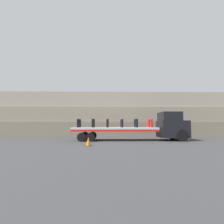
# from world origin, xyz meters

# --- Properties ---
(ground_plane) EXTENTS (120.00, 120.00, 0.00)m
(ground_plane) POSITION_xyz_m (0.00, 0.00, 0.00)
(ground_plane) COLOR #38383A
(rock_cliff) EXTENTS (60.00, 3.30, 5.95)m
(rock_cliff) POSITION_xyz_m (0.00, 6.18, 2.98)
(rock_cliff) COLOR #706656
(rock_cliff) RESTS_ON ground_plane
(truck_cab) EXTENTS (2.71, 2.74, 2.89)m
(truck_cab) POSITION_xyz_m (6.02, 0.00, 1.45)
(truck_cab) COLOR black
(truck_cab) RESTS_ON ground_plane
(flatbed_trailer) EXTENTS (8.53, 2.68, 1.34)m
(flatbed_trailer) POSITION_xyz_m (-0.44, 0.00, 1.10)
(flatbed_trailer) COLOR #B2B2B7
(flatbed_trailer) RESTS_ON ground_plane
(fire_hydrant_black_near_0) EXTENTS (0.31, 0.51, 0.88)m
(fire_hydrant_black_near_0) POSITION_xyz_m (-3.66, -0.57, 1.77)
(fire_hydrant_black_near_0) COLOR black
(fire_hydrant_black_near_0) RESTS_ON flatbed_trailer
(fire_hydrant_black_far_0) EXTENTS (0.31, 0.51, 0.88)m
(fire_hydrant_black_far_0) POSITION_xyz_m (-3.66, 0.57, 1.77)
(fire_hydrant_black_far_0) COLOR black
(fire_hydrant_black_far_0) RESTS_ON flatbed_trailer
(fire_hydrant_black_near_1) EXTENTS (0.31, 0.51, 0.88)m
(fire_hydrant_black_near_1) POSITION_xyz_m (-2.20, -0.57, 1.77)
(fire_hydrant_black_near_1) COLOR black
(fire_hydrant_black_near_1) RESTS_ON flatbed_trailer
(fire_hydrant_black_far_1) EXTENTS (0.31, 0.51, 0.88)m
(fire_hydrant_black_far_1) POSITION_xyz_m (-2.20, 0.57, 1.77)
(fire_hydrant_black_far_1) COLOR black
(fire_hydrant_black_far_1) RESTS_ON flatbed_trailer
(fire_hydrant_black_near_2) EXTENTS (0.31, 0.51, 0.88)m
(fire_hydrant_black_near_2) POSITION_xyz_m (-0.73, -0.57, 1.77)
(fire_hydrant_black_near_2) COLOR black
(fire_hydrant_black_near_2) RESTS_ON flatbed_trailer
(fire_hydrant_black_far_2) EXTENTS (0.31, 0.51, 0.88)m
(fire_hydrant_black_far_2) POSITION_xyz_m (-0.73, 0.57, 1.77)
(fire_hydrant_black_far_2) COLOR black
(fire_hydrant_black_far_2) RESTS_ON flatbed_trailer
(fire_hydrant_black_near_3) EXTENTS (0.31, 0.51, 0.88)m
(fire_hydrant_black_near_3) POSITION_xyz_m (0.73, -0.57, 1.77)
(fire_hydrant_black_near_3) COLOR black
(fire_hydrant_black_near_3) RESTS_ON flatbed_trailer
(fire_hydrant_black_far_3) EXTENTS (0.31, 0.51, 0.88)m
(fire_hydrant_black_far_3) POSITION_xyz_m (0.73, 0.57, 1.77)
(fire_hydrant_black_far_3) COLOR black
(fire_hydrant_black_far_3) RESTS_ON flatbed_trailer
(fire_hydrant_black_near_4) EXTENTS (0.31, 0.51, 0.88)m
(fire_hydrant_black_near_4) POSITION_xyz_m (2.20, -0.57, 1.77)
(fire_hydrant_black_near_4) COLOR black
(fire_hydrant_black_near_4) RESTS_ON flatbed_trailer
(fire_hydrant_black_far_4) EXTENTS (0.31, 0.51, 0.88)m
(fire_hydrant_black_far_4) POSITION_xyz_m (2.20, 0.57, 1.77)
(fire_hydrant_black_far_4) COLOR black
(fire_hydrant_black_far_4) RESTS_ON flatbed_trailer
(fire_hydrant_red_near_5) EXTENTS (0.31, 0.51, 0.88)m
(fire_hydrant_red_near_5) POSITION_xyz_m (3.66, -0.57, 1.77)
(fire_hydrant_red_near_5) COLOR red
(fire_hydrant_red_near_5) RESTS_ON flatbed_trailer
(fire_hydrant_red_far_5) EXTENTS (0.31, 0.51, 0.88)m
(fire_hydrant_red_far_5) POSITION_xyz_m (3.66, 0.57, 1.77)
(fire_hydrant_red_far_5) COLOR red
(fire_hydrant_red_far_5) RESTS_ON flatbed_trailer
(cargo_strap_rear) EXTENTS (0.05, 2.78, 0.01)m
(cargo_strap_rear) POSITION_xyz_m (-2.20, 0.00, 2.23)
(cargo_strap_rear) COLOR yellow
(cargo_strap_rear) RESTS_ON fire_hydrant_black_near_1
(cargo_strap_middle) EXTENTS (0.05, 2.78, 0.01)m
(cargo_strap_middle) POSITION_xyz_m (-0.73, 0.00, 2.23)
(cargo_strap_middle) COLOR yellow
(cargo_strap_middle) RESTS_ON fire_hydrant_black_near_2
(cargo_strap_front) EXTENTS (0.05, 2.78, 0.01)m
(cargo_strap_front) POSITION_xyz_m (0.73, 0.00, 2.23)
(cargo_strap_front) COLOR yellow
(cargo_strap_front) RESTS_ON fire_hydrant_black_near_3
(traffic_cone) EXTENTS (0.46, 0.46, 0.67)m
(traffic_cone) POSITION_xyz_m (-2.16, -4.58, 0.33)
(traffic_cone) COLOR black
(traffic_cone) RESTS_ON ground_plane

